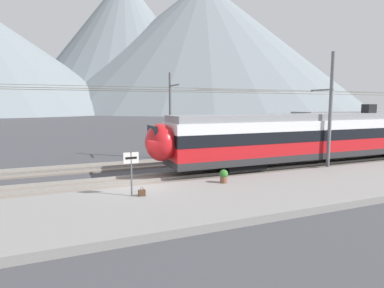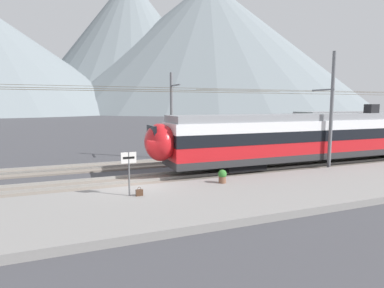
{
  "view_description": "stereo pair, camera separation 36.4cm",
  "coord_description": "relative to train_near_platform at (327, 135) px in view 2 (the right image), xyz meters",
  "views": [
    {
      "loc": [
        -3.88,
        -16.79,
        4.52
      ],
      "look_at": [
        4.47,
        2.96,
        1.89
      ],
      "focal_mm": 30.15,
      "sensor_mm": 36.0,
      "label": 1
    },
    {
      "loc": [
        -3.55,
        -16.93,
        4.52
      ],
      "look_at": [
        4.47,
        2.96,
        1.89
      ],
      "focal_mm": 30.15,
      "sensor_mm": 36.0,
      "label": 2
    }
  ],
  "objects": [
    {
      "name": "platform_sign",
      "position": [
        -15.57,
        -3.92,
        -0.4
      ],
      "size": [
        0.7,
        0.08,
        2.03
      ],
      "color": "#59595B",
      "rests_on": "platform_slab"
    },
    {
      "name": "potted_plant_platform_edge",
      "position": [
        -10.46,
        -3.35,
        -1.5
      ],
      "size": [
        0.47,
        0.47,
        0.72
      ],
      "color": "brown",
      "rests_on": "platform_slab"
    },
    {
      "name": "train_near_platform",
      "position": [
        0.0,
        0.0,
        0.0
      ],
      "size": [
        27.41,
        2.89,
        4.27
      ],
      "color": "#2D2D30",
      "rests_on": "track_near"
    },
    {
      "name": "catenary_mast_far_side",
      "position": [
        -9.87,
        6.86,
        1.58
      ],
      "size": [
        46.24,
        2.25,
        7.12
      ],
      "color": "slate",
      "rests_on": "ground"
    },
    {
      "name": "catenary_mast_mid",
      "position": [
        -1.38,
        -1.6,
        1.92
      ],
      "size": [
        46.24,
        2.02,
        8.04
      ],
      "color": "slate",
      "rests_on": "ground"
    },
    {
      "name": "track_far",
      "position": [
        -14.76,
        5.07,
        -2.16
      ],
      "size": [
        120.0,
        3.0,
        0.28
      ],
      "color": "slate",
      "rests_on": "ground"
    },
    {
      "name": "mountain_right_ridge",
      "position": [
        75.93,
        185.32,
        40.94
      ],
      "size": [
        208.7,
        208.7,
        86.33
      ],
      "primitive_type": "cone",
      "color": "slate",
      "rests_on": "ground"
    },
    {
      "name": "ground_plane",
      "position": [
        -14.76,
        -1.54,
        -2.23
      ],
      "size": [
        400.0,
        400.0,
        0.0
      ],
      "primitive_type": "plane",
      "color": "#424247"
    },
    {
      "name": "mountain_central_peak",
      "position": [
        26.67,
        202.71,
        42.05
      ],
      "size": [
        137.45,
        137.45,
        88.56
      ],
      "primitive_type": "cone",
      "color": "slate",
      "rests_on": "ground"
    },
    {
      "name": "track_near",
      "position": [
        -14.76,
        -0.0,
        -2.16
      ],
      "size": [
        120.0,
        3.0,
        0.28
      ],
      "color": "slate",
      "rests_on": "ground"
    },
    {
      "name": "platform_slab",
      "position": [
        -14.76,
        -5.32,
        -2.06
      ],
      "size": [
        120.0,
        6.36,
        0.33
      ],
      "primitive_type": "cube",
      "color": "gray",
      "rests_on": "ground"
    },
    {
      "name": "handbag_near_sign",
      "position": [
        -15.15,
        -4.1,
        -1.75
      ],
      "size": [
        0.32,
        0.18,
        0.41
      ],
      "color": "#472D1E",
      "rests_on": "platform_slab"
    }
  ]
}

